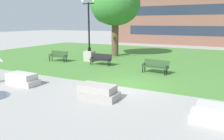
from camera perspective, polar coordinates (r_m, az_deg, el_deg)
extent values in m
plane|color=#A3A09B|center=(11.71, 3.14, -4.45)|extent=(140.00, 140.00, 0.00)
cube|color=#4C8438|center=(21.03, 14.28, 2.70)|extent=(40.00, 20.00, 0.02)
cube|color=#BCB7B2|center=(13.05, -22.21, -2.88)|extent=(1.80, 0.90, 0.32)
cube|color=beige|center=(13.04, -22.56, -1.47)|extent=(1.66, 0.83, 0.32)
cube|color=#9E9991|center=(9.95, -3.48, -6.55)|extent=(1.80, 0.90, 0.32)
cube|color=#A6A098|center=(9.89, -3.91, -4.72)|extent=(1.66, 0.83, 0.32)
cube|color=#BCB7B2|center=(8.39, 25.90, -11.47)|extent=(1.80, 0.90, 0.32)
cube|color=beige|center=(8.28, 26.88, -9.51)|extent=(1.66, 0.83, 0.32)
cube|color=#284723|center=(19.79, -14.00, 3.46)|extent=(1.80, 0.46, 0.05)
cube|color=#284723|center=(19.94, -13.57, 4.21)|extent=(1.80, 0.14, 0.46)
cube|color=black|center=(20.32, -15.83, 3.92)|extent=(0.06, 0.40, 0.04)
cube|color=black|center=(19.24, -12.10, 3.67)|extent=(0.06, 0.40, 0.04)
cylinder|color=black|center=(20.23, -15.99, 2.86)|extent=(0.07, 0.07, 0.41)
cylinder|color=black|center=(19.19, -12.45, 2.57)|extent=(0.07, 0.07, 0.41)
cylinder|color=black|center=(20.46, -15.39, 3.00)|extent=(0.07, 0.07, 0.41)
cylinder|color=black|center=(19.44, -11.86, 2.71)|extent=(0.07, 0.07, 0.41)
cube|color=#284723|center=(14.86, 11.08, 0.76)|extent=(1.84, 0.70, 0.05)
cube|color=#284723|center=(15.04, 11.51, 1.78)|extent=(1.80, 0.38, 0.46)
cube|color=black|center=(15.19, 8.22, 1.58)|extent=(0.12, 0.40, 0.04)
cube|color=black|center=(14.52, 14.11, 0.84)|extent=(0.12, 0.40, 0.04)
cylinder|color=black|center=(15.11, 8.03, 0.16)|extent=(0.07, 0.07, 0.41)
cylinder|color=black|center=(14.46, 13.66, -0.61)|extent=(0.07, 0.07, 0.41)
cylinder|color=black|center=(15.39, 8.58, 0.36)|extent=(0.07, 0.07, 0.41)
cylinder|color=black|center=(14.75, 14.13, -0.39)|extent=(0.07, 0.07, 0.41)
cube|color=black|center=(17.45, -3.11, 2.66)|extent=(1.80, 0.45, 0.05)
cube|color=black|center=(17.63, -2.71, 3.52)|extent=(1.80, 0.13, 0.46)
cube|color=black|center=(17.86, -5.46, 3.24)|extent=(0.06, 0.40, 0.04)
cube|color=black|center=(17.03, -0.66, 2.85)|extent=(0.06, 0.40, 0.04)
cylinder|color=black|center=(17.76, -5.60, 2.03)|extent=(0.07, 0.07, 0.41)
cylinder|color=black|center=(16.97, -1.02, 1.61)|extent=(0.07, 0.07, 0.41)
cylinder|color=black|center=(18.03, -5.06, 2.20)|extent=(0.07, 0.07, 0.41)
cylinder|color=black|center=(17.25, -0.53, 1.79)|extent=(0.07, 0.07, 0.41)
cube|color=#ADA89E|center=(19.52, -5.89, 3.67)|extent=(0.80, 0.80, 0.90)
cylinder|color=black|center=(19.44, -5.93, 5.42)|extent=(0.28, 0.28, 0.30)
cylinder|color=black|center=(19.30, -6.06, 11.06)|extent=(0.14, 0.14, 4.12)
cube|color=black|center=(19.36, -6.20, 16.86)|extent=(1.10, 0.08, 0.08)
ellipsoid|color=white|center=(19.69, -7.62, 17.45)|extent=(0.22, 0.22, 0.36)
ellipsoid|color=white|center=(19.09, -4.76, 17.68)|extent=(0.22, 0.22, 0.36)
cylinder|color=brown|center=(22.41, 0.82, 8.55)|extent=(0.69, 0.69, 3.79)
ellipsoid|color=#387F33|center=(22.44, 0.85, 16.86)|extent=(4.93, 4.93, 4.19)
sphere|color=#387F33|center=(23.46, -1.69, 15.45)|extent=(2.71, 2.71, 2.71)
sphere|color=#387F33|center=(21.49, 3.34, 17.71)|extent=(2.47, 2.47, 2.47)
cube|color=brown|center=(35.04, 22.46, 16.07)|extent=(28.60, 1.00, 12.47)
cube|color=#232D3D|center=(34.43, 21.83, 9.46)|extent=(21.45, 0.03, 1.40)
cube|color=#232D3D|center=(34.46, 22.24, 14.44)|extent=(21.45, 0.03, 1.40)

